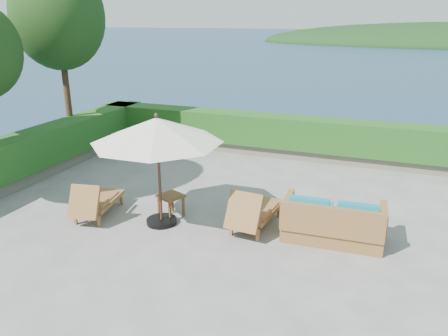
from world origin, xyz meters
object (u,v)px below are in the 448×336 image
at_px(patio_umbrella, 157,131).
at_px(side_table, 171,199).
at_px(lounge_right, 254,211).
at_px(wicker_loveseat, 333,223).
at_px(lounge_left, 96,201).

distance_m(patio_umbrella, side_table, 1.73).
bearing_deg(lounge_right, side_table, -172.42).
height_order(side_table, wicker_loveseat, wicker_loveseat).
height_order(patio_umbrella, lounge_left, patio_umbrella).
bearing_deg(lounge_left, lounge_right, 0.87).
relative_size(patio_umbrella, lounge_right, 2.02).
height_order(patio_umbrella, wicker_loveseat, patio_umbrella).
xyz_separation_m(lounge_left, wicker_loveseat, (5.25, 0.78, -0.00)).
bearing_deg(side_table, lounge_left, -158.51).
bearing_deg(wicker_loveseat, lounge_right, -179.98).
distance_m(patio_umbrella, wicker_loveseat, 4.10).
xyz_separation_m(lounge_right, side_table, (-1.97, -0.08, 0.02)).
distance_m(lounge_left, wicker_loveseat, 5.31).
height_order(patio_umbrella, lounge_right, patio_umbrella).
xyz_separation_m(patio_umbrella, wicker_loveseat, (3.68, 0.55, -1.74)).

